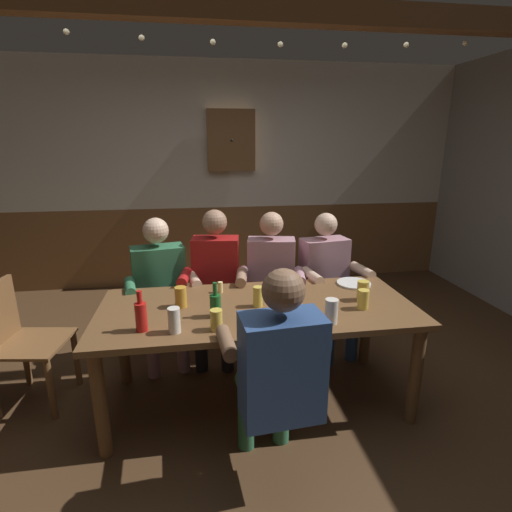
% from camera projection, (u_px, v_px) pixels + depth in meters
% --- Properties ---
extents(ground_plane, '(6.90, 6.90, 0.00)m').
position_uv_depth(ground_plane, '(258.00, 402.00, 2.78)').
color(ground_plane, '#4C331E').
extents(back_wall_upper, '(5.75, 0.12, 1.70)m').
position_uv_depth(back_wall_upper, '(225.00, 136.00, 4.74)').
color(back_wall_upper, beige).
extents(back_wall_wainscot, '(5.75, 0.12, 0.98)m').
position_uv_depth(back_wall_wainscot, '(227.00, 244.00, 5.11)').
color(back_wall_wainscot, brown).
rests_on(back_wall_wainscot, ground_plane).
extents(ceiling_beam, '(5.18, 0.14, 0.16)m').
position_uv_depth(ceiling_beam, '(246.00, 10.00, 2.56)').
color(ceiling_beam, brown).
extents(dining_table, '(2.08, 0.90, 0.73)m').
position_uv_depth(dining_table, '(258.00, 318.00, 2.63)').
color(dining_table, brown).
rests_on(dining_table, ground_plane).
extents(person_0, '(0.60, 0.58, 1.20)m').
position_uv_depth(person_0, '(160.00, 284.00, 3.18)').
color(person_0, '#33724C').
rests_on(person_0, ground_plane).
extents(person_1, '(0.55, 0.56, 1.25)m').
position_uv_depth(person_1, '(215.00, 279.00, 3.23)').
color(person_1, '#AD1919').
rests_on(person_1, ground_plane).
extents(person_2, '(0.58, 0.57, 1.22)m').
position_uv_depth(person_2, '(271.00, 279.00, 3.30)').
color(person_2, '#B78493').
rests_on(person_2, ground_plane).
extents(person_3, '(0.58, 0.56, 1.20)m').
position_uv_depth(person_3, '(328.00, 277.00, 3.37)').
color(person_3, '#B78493').
rests_on(person_3, ground_plane).
extents(person_4, '(0.56, 0.55, 1.23)m').
position_uv_depth(person_4, '(278.00, 369.00, 1.97)').
color(person_4, '#2D4C84').
rests_on(person_4, ground_plane).
extents(chair_empty_near_right, '(0.50, 0.50, 0.88)m').
position_uv_depth(chair_empty_near_right, '(20.00, 340.00, 2.67)').
color(chair_empty_near_right, brown).
rests_on(chair_empty_near_right, ground_plane).
extents(table_candle, '(0.04, 0.04, 0.08)m').
position_uv_depth(table_candle, '(220.00, 287.00, 2.82)').
color(table_candle, '#F9E08C').
rests_on(table_candle, dining_table).
extents(plate_0, '(0.25, 0.25, 0.01)m').
position_uv_depth(plate_0, '(354.00, 283.00, 2.99)').
color(plate_0, white).
rests_on(plate_0, dining_table).
extents(bottle_0, '(0.07, 0.07, 0.22)m').
position_uv_depth(bottle_0, '(215.00, 305.00, 2.42)').
color(bottle_0, '#195923').
rests_on(bottle_0, dining_table).
extents(bottle_1, '(0.07, 0.07, 0.24)m').
position_uv_depth(bottle_1, '(141.00, 315.00, 2.24)').
color(bottle_1, red).
rests_on(bottle_1, dining_table).
extents(pint_glass_0, '(0.07, 0.07, 0.13)m').
position_uv_depth(pint_glass_0, '(363.00, 299.00, 2.55)').
color(pint_glass_0, '#E5C64C').
rests_on(pint_glass_0, dining_table).
extents(pint_glass_1, '(0.08, 0.08, 0.14)m').
position_uv_depth(pint_glass_1, '(363.00, 291.00, 2.68)').
color(pint_glass_1, '#E5C64C').
rests_on(pint_glass_1, dining_table).
extents(pint_glass_2, '(0.07, 0.07, 0.13)m').
position_uv_depth(pint_glass_2, '(216.00, 320.00, 2.26)').
color(pint_glass_2, '#E5C64C').
rests_on(pint_glass_2, dining_table).
extents(pint_glass_3, '(0.06, 0.06, 0.14)m').
position_uv_depth(pint_glass_3, '(257.00, 297.00, 2.58)').
color(pint_glass_3, '#E5C64C').
rests_on(pint_glass_3, dining_table).
extents(pint_glass_4, '(0.07, 0.07, 0.15)m').
position_uv_depth(pint_glass_4, '(174.00, 320.00, 2.22)').
color(pint_glass_4, white).
rests_on(pint_glass_4, dining_table).
extents(pint_glass_5, '(0.08, 0.08, 0.15)m').
position_uv_depth(pint_glass_5, '(331.00, 311.00, 2.34)').
color(pint_glass_5, white).
rests_on(pint_glass_5, dining_table).
extents(pint_glass_6, '(0.08, 0.08, 0.14)m').
position_uv_depth(pint_glass_6, '(181.00, 297.00, 2.57)').
color(pint_glass_6, gold).
rests_on(pint_glass_6, dining_table).
extents(wall_dart_cabinet, '(0.56, 0.15, 0.70)m').
position_uv_depth(wall_dart_cabinet, '(231.00, 140.00, 4.63)').
color(wall_dart_cabinet, brown).
extents(string_lights, '(4.06, 0.04, 0.12)m').
position_uv_depth(string_lights, '(247.00, 37.00, 2.56)').
color(string_lights, '#F9EAB2').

